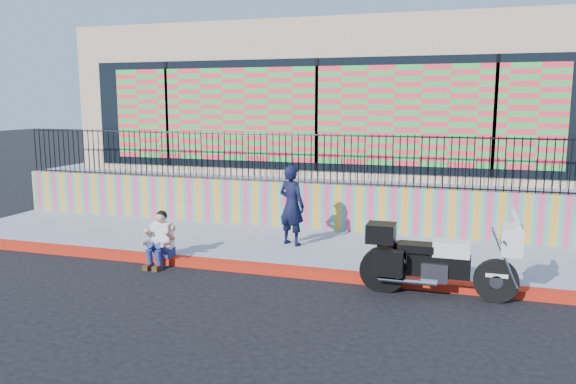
% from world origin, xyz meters
% --- Properties ---
extents(ground, '(90.00, 90.00, 0.00)m').
position_xyz_m(ground, '(0.00, 0.00, 0.00)').
color(ground, black).
rests_on(ground, ground).
extents(red_curb, '(16.00, 0.30, 0.15)m').
position_xyz_m(red_curb, '(0.00, 0.00, 0.07)').
color(red_curb, '#B3250C').
rests_on(red_curb, ground).
extents(sidewalk, '(16.00, 3.00, 0.15)m').
position_xyz_m(sidewalk, '(0.00, 1.65, 0.07)').
color(sidewalk, '#898FA4').
rests_on(sidewalk, ground).
extents(mural_wall, '(16.00, 0.20, 1.10)m').
position_xyz_m(mural_wall, '(0.00, 3.25, 0.70)').
color(mural_wall, '#E53C6B').
rests_on(mural_wall, sidewalk).
extents(metal_fence, '(15.80, 0.04, 1.20)m').
position_xyz_m(metal_fence, '(0.00, 3.25, 1.85)').
color(metal_fence, black).
rests_on(metal_fence, mural_wall).
extents(elevated_platform, '(16.00, 10.00, 1.25)m').
position_xyz_m(elevated_platform, '(0.00, 8.35, 0.62)').
color(elevated_platform, '#898FA4').
rests_on(elevated_platform, ground).
extents(storefront_building, '(14.00, 8.06, 4.00)m').
position_xyz_m(storefront_building, '(0.00, 8.13, 3.25)').
color(storefront_building, tan).
rests_on(storefront_building, elevated_platform).
extents(police_motorcycle, '(2.51, 0.83, 1.56)m').
position_xyz_m(police_motorcycle, '(3.20, -0.35, 0.65)').
color(police_motorcycle, black).
rests_on(police_motorcycle, ground).
extents(police_officer, '(0.73, 0.61, 1.71)m').
position_xyz_m(police_officer, '(0.12, 1.62, 1.01)').
color(police_officer, black).
rests_on(police_officer, sidewalk).
extents(seated_man, '(0.54, 0.71, 1.06)m').
position_xyz_m(seated_man, '(-2.03, -0.22, 0.45)').
color(seated_man, navy).
rests_on(seated_man, ground).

